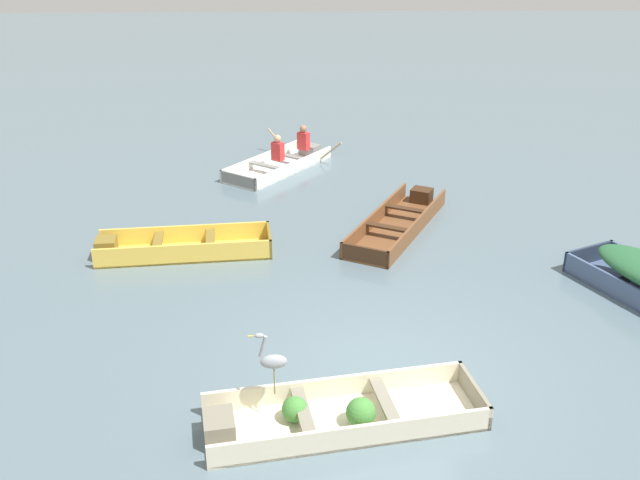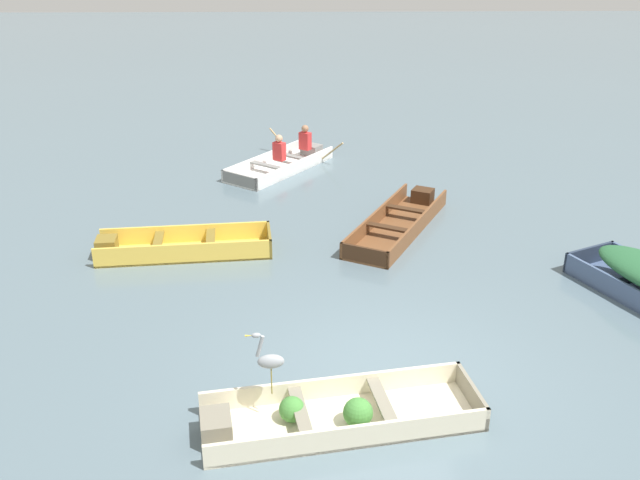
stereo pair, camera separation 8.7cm
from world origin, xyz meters
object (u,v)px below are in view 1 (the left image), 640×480
Objects in this scene: skiff_wooden_brown_near_moored at (399,222)px; heron_on_dinghy at (272,360)px; rowboat_white_with_crew at (283,161)px; dinghy_cream_foreground at (333,416)px; skiff_yellow_mid_moored at (177,247)px.

skiff_wooden_brown_near_moored is 6.36m from heron_on_dinghy.
rowboat_white_with_crew is 3.67× the size of heron_on_dinghy.
rowboat_white_with_crew is 9.64m from heron_on_dinghy.
dinghy_cream_foreground is 1.00× the size of skiff_wooden_brown_near_moored.
dinghy_cream_foreground reaches higher than skiff_wooden_brown_near_moored.
heron_on_dinghy reaches higher than skiff_yellow_mid_moored.
skiff_yellow_mid_moored is at bearing -110.65° from rowboat_white_with_crew.
skiff_wooden_brown_near_moored is 1.14× the size of rowboat_white_with_crew.
skiff_wooden_brown_near_moored is 1.09× the size of skiff_yellow_mid_moored.
dinghy_cream_foreground is 9.76m from rowboat_white_with_crew.
rowboat_white_with_crew is (-2.38, 3.73, 0.06)m from skiff_wooden_brown_near_moored.
skiff_yellow_mid_moored is 5.20m from rowboat_white_with_crew.
skiff_yellow_mid_moored is 5.18m from heron_on_dinghy.
rowboat_white_with_crew is at bearing 90.47° from heron_on_dinghy.
dinghy_cream_foreground reaches higher than skiff_yellow_mid_moored.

